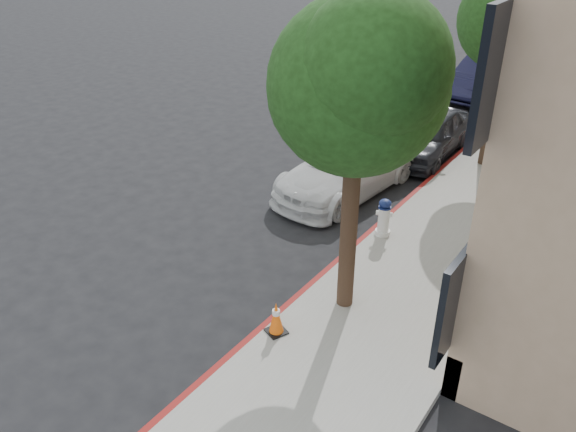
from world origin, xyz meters
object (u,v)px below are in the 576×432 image
(police_car, at_px, (349,166))
(traffic_cone, at_px, (276,318))
(parked_car_mid, at_px, (428,134))
(parked_car_far, at_px, (486,77))
(fire_hydrant, at_px, (384,218))

(police_car, distance_m, traffic_cone, 6.15)
(parked_car_mid, bearing_deg, traffic_cone, -85.39)
(parked_car_far, height_order, fire_hydrant, parked_car_far)
(parked_car_far, distance_m, fire_hydrant, 12.46)
(traffic_cone, bearing_deg, parked_car_far, 96.05)
(parked_car_mid, relative_size, parked_car_far, 0.84)
(police_car, xyz_separation_m, traffic_cone, (1.92, -5.84, -0.24))
(fire_hydrant, bearing_deg, police_car, 120.89)
(parked_car_far, bearing_deg, police_car, -84.38)
(parked_car_mid, distance_m, parked_car_far, 7.13)
(fire_hydrant, bearing_deg, parked_car_far, 81.66)
(police_car, relative_size, parked_car_mid, 1.23)
(police_car, bearing_deg, fire_hydrant, -36.40)
(parked_car_mid, distance_m, traffic_cone, 9.38)
(police_car, height_order, parked_car_mid, police_car)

